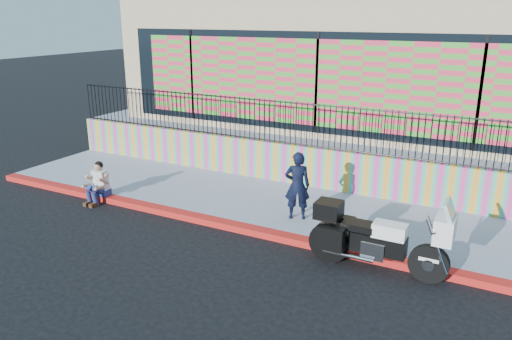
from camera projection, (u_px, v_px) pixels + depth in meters
The scene contains 10 objects.
ground at pixel (245, 232), 11.25m from camera, with size 90.00×90.00×0.00m, color black.
red_curb at pixel (245, 229), 11.23m from camera, with size 16.00×0.30×0.15m, color red.
sidewalk at pixel (277, 205), 12.62m from camera, with size 16.00×3.00×0.15m, color #99A0B8.
mural_wall at pixel (302, 165), 13.78m from camera, with size 16.00×0.20×1.10m, color #EB3E95.
metal_fence at pixel (304, 124), 13.44m from camera, with size 15.80×0.04×1.20m, color black, non-canonical shape.
elevated_platform at pixel (357, 131), 18.10m from camera, with size 16.00×10.00×1.25m, color #99A0B8.
storefront_building at pixel (360, 58), 17.13m from camera, with size 14.00×8.06×4.00m.
police_motorcycle at pixel (376, 237), 9.40m from camera, with size 2.63×0.87×1.64m.
police_officer at pixel (297, 186), 11.40m from camera, with size 0.58×0.38×1.60m, color black.
seated_man at pixel (97, 186), 12.85m from camera, with size 0.54×0.71×1.06m.
Camera 1 is at (5.05, -9.00, 4.71)m, focal length 35.00 mm.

